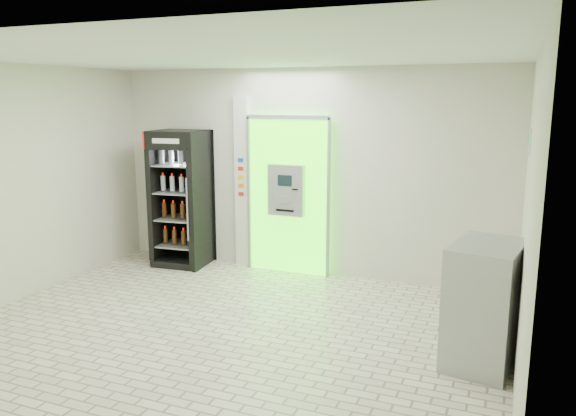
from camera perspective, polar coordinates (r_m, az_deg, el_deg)
The scene contains 7 objects.
ground at distance 6.43m, azimuth -6.57°, elevation -12.58°, with size 6.00×6.00×0.00m, color beige.
room_shell at distance 5.93m, azimuth -6.97°, elevation 3.94°, with size 6.00×6.00×6.00m.
atm_assembly at distance 8.27m, azimuth 0.09°, elevation 1.38°, with size 1.30×0.24×2.33m.
pillar at distance 8.60m, azimuth -4.64°, elevation 2.60°, with size 0.22×0.11×2.60m.
beverage_cooler at distance 8.84m, azimuth -10.72°, elevation 0.72°, with size 0.85×0.78×2.09m.
steel_cabinet at distance 5.85m, azimuth 19.31°, elevation -9.21°, with size 0.75×1.00×1.21m.
exit_sign at distance 6.55m, azimuth 23.33°, elevation 6.26°, with size 0.02×0.22×0.26m.
Camera 1 is at (2.88, -5.13, 2.59)m, focal length 35.00 mm.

